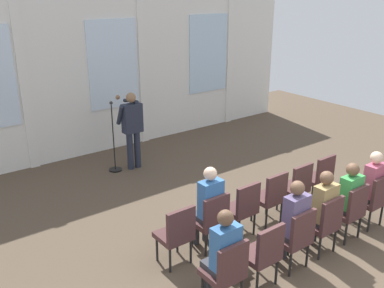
% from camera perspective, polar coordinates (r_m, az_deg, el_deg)
% --- Properties ---
extents(ground_plane, '(15.90, 15.90, 0.00)m').
position_cam_1_polar(ground_plane, '(6.71, 16.01, -15.14)').
color(ground_plane, brown).
extents(rear_partition, '(10.71, 0.14, 3.76)m').
position_cam_1_polar(rear_partition, '(10.48, -10.33, 9.46)').
color(rear_partition, silver).
rests_on(rear_partition, ground).
extents(speaker, '(0.50, 0.69, 1.70)m').
position_cam_1_polar(speaker, '(9.32, -7.97, 2.49)').
color(speaker, '#232838').
rests_on(speaker, ground).
extents(mic_stand, '(0.28, 0.28, 1.55)m').
position_cam_1_polar(mic_stand, '(9.45, -10.23, -1.58)').
color(mic_stand, black).
rests_on(mic_stand, ground).
extents(chair_r0_c0, '(0.46, 0.44, 0.94)m').
position_cam_1_polar(chair_r0_c0, '(6.18, -2.06, -11.62)').
color(chair_r0_c0, black).
rests_on(chair_r0_c0, ground).
extents(chair_r0_c1, '(0.46, 0.44, 0.94)m').
position_cam_1_polar(chair_r0_c1, '(6.51, 2.62, -9.84)').
color(chair_r0_c1, black).
rests_on(chair_r0_c1, ground).
extents(audience_r0_c1, '(0.36, 0.39, 1.35)m').
position_cam_1_polar(audience_r0_c1, '(6.46, 2.19, -7.92)').
color(audience_r0_c1, '#2D2D33').
rests_on(audience_r0_c1, ground).
extents(chair_r0_c2, '(0.46, 0.44, 0.94)m').
position_cam_1_polar(chair_r0_c2, '(6.89, 6.77, -8.19)').
color(chair_r0_c2, black).
rests_on(chair_r0_c2, ground).
extents(chair_r0_c3, '(0.46, 0.44, 0.94)m').
position_cam_1_polar(chair_r0_c3, '(7.30, 10.44, -6.68)').
color(chair_r0_c3, black).
rests_on(chair_r0_c3, ground).
extents(chair_r0_c4, '(0.46, 0.44, 0.94)m').
position_cam_1_polar(chair_r0_c4, '(7.74, 13.69, -5.31)').
color(chair_r0_c4, black).
rests_on(chair_r0_c4, ground).
extents(chair_r0_c5, '(0.46, 0.44, 0.94)m').
position_cam_1_polar(chair_r0_c5, '(8.21, 16.57, -4.08)').
color(chair_r0_c5, black).
rests_on(chair_r0_c5, ground).
extents(chair_r1_c0, '(0.46, 0.44, 0.94)m').
position_cam_1_polar(chair_r1_c0, '(5.49, 4.60, -16.30)').
color(chair_r1_c0, black).
rests_on(chair_r1_c0, ground).
extents(audience_r1_c0, '(0.36, 0.39, 1.33)m').
position_cam_1_polar(audience_r1_c0, '(5.42, 4.09, -14.16)').
color(audience_r1_c0, '#2D2D33').
rests_on(audience_r1_c0, ground).
extents(chair_r1_c1, '(0.46, 0.44, 0.94)m').
position_cam_1_polar(chair_r1_c1, '(5.86, 9.44, -13.91)').
color(chair_r1_c1, black).
rests_on(chair_r1_c1, ground).
extents(chair_r1_c2, '(0.46, 0.44, 0.94)m').
position_cam_1_polar(chair_r1_c2, '(6.27, 13.59, -11.74)').
color(chair_r1_c2, black).
rests_on(chair_r1_c2, ground).
extents(audience_r1_c2, '(0.36, 0.39, 1.35)m').
position_cam_1_polar(audience_r1_c2, '(6.21, 13.19, -9.77)').
color(audience_r1_c2, '#2D2D33').
rests_on(audience_r1_c2, ground).
extents(chair_r1_c3, '(0.46, 0.44, 0.94)m').
position_cam_1_polar(chair_r1_c3, '(6.72, 17.16, -9.80)').
color(chair_r1_c3, black).
rests_on(chair_r1_c3, ground).
extents(audience_r1_c3, '(0.36, 0.39, 1.32)m').
position_cam_1_polar(audience_r1_c3, '(6.67, 16.78, -8.05)').
color(audience_r1_c3, '#2D2D33').
rests_on(audience_r1_c3, ground).
extents(chair_r1_c4, '(0.46, 0.44, 0.94)m').
position_cam_1_polar(chair_r1_c4, '(7.20, 20.23, -8.08)').
color(chair_r1_c4, black).
rests_on(chair_r1_c4, ground).
extents(audience_r1_c4, '(0.36, 0.39, 1.29)m').
position_cam_1_polar(audience_r1_c4, '(7.15, 19.85, -6.56)').
color(audience_r1_c4, '#2D2D33').
rests_on(audience_r1_c4, ground).
extents(chair_r1_c5, '(0.46, 0.44, 0.94)m').
position_cam_1_polar(chair_r1_c5, '(7.70, 22.89, -6.56)').
color(chair_r1_c5, black).
rests_on(chair_r1_c5, ground).
extents(audience_r1_c5, '(0.36, 0.39, 1.33)m').
position_cam_1_polar(audience_r1_c5, '(7.65, 22.58, -5.01)').
color(audience_r1_c5, '#2D2D33').
rests_on(audience_r1_c5, ground).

